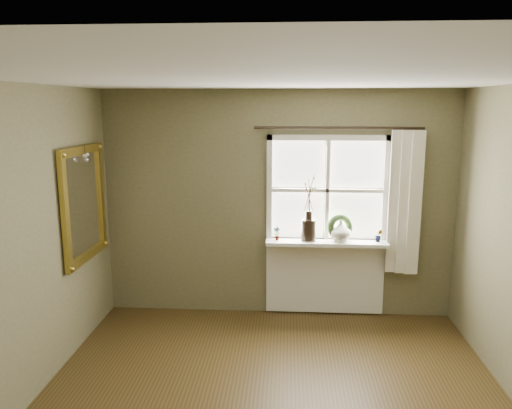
{
  "coord_description": "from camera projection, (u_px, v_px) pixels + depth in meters",
  "views": [
    {
      "loc": [
        0.1,
        -3.35,
        2.43
      ],
      "look_at": [
        -0.21,
        1.55,
        1.44
      ],
      "focal_mm": 35.0,
      "sensor_mm": 36.0,
      "label": 1
    }
  ],
  "objects": [
    {
      "name": "ceiling",
      "position": [
        273.0,
        78.0,
        3.25
      ],
      "size": [
        4.5,
        4.5,
        0.0
      ],
      "primitive_type": "plane",
      "color": "silver",
      "rests_on": "ground"
    },
    {
      "name": "curtain_rod",
      "position": [
        339.0,
        128.0,
        5.41
      ],
      "size": [
        1.84,
        0.03,
        0.03
      ],
      "primitive_type": "cylinder",
      "rotation": [
        0.0,
        1.57,
        0.0
      ],
      "color": "black",
      "rests_on": "wall_back"
    },
    {
      "name": "window_sill",
      "position": [
        326.0,
        243.0,
        5.62
      ],
      "size": [
        1.36,
        0.26,
        0.04
      ],
      "primitive_type": "cube",
      "color": "white",
      "rests_on": "wall_back"
    },
    {
      "name": "window_frame",
      "position": [
        327.0,
        190.0,
        5.61
      ],
      "size": [
        1.36,
        0.06,
        1.24
      ],
      "color": "white",
      "rests_on": "wall_back"
    },
    {
      "name": "potted_plant_right",
      "position": [
        379.0,
        235.0,
        5.57
      ],
      "size": [
        0.08,
        0.07,
        0.15
      ],
      "primitive_type": "imported",
      "rotation": [
        0.0,
        0.0,
        -0.02
      ],
      "color": "#273D1B",
      "rests_on": "window_sill"
    },
    {
      "name": "wall_back",
      "position": [
        278.0,
        204.0,
        5.75
      ],
      "size": [
        4.0,
        0.1,
        2.6
      ],
      "primitive_type": "cube",
      "color": "#686444",
      "rests_on": "ground"
    },
    {
      "name": "wreath",
      "position": [
        340.0,
        230.0,
        5.63
      ],
      "size": [
        0.33,
        0.23,
        0.31
      ],
      "primitive_type": "torus",
      "rotation": [
        1.36,
        0.0,
        0.36
      ],
      "color": "#273D1B",
      "rests_on": "window_sill"
    },
    {
      "name": "window_apron",
      "position": [
        325.0,
        276.0,
        5.82
      ],
      "size": [
        1.36,
        0.04,
        0.88
      ],
      "primitive_type": "cube",
      "color": "white",
      "rests_on": "ground"
    },
    {
      "name": "dark_jug",
      "position": [
        309.0,
        230.0,
        5.61
      ],
      "size": [
        0.19,
        0.19,
        0.24
      ],
      "primitive_type": "cylinder",
      "rotation": [
        0.0,
        0.0,
        0.15
      ],
      "color": "black",
      "rests_on": "window_sill"
    },
    {
      "name": "potted_plant_left",
      "position": [
        277.0,
        233.0,
        5.64
      ],
      "size": [
        0.09,
        0.08,
        0.15
      ],
      "primitive_type": "imported",
      "rotation": [
        0.0,
        0.0,
        -0.28
      ],
      "color": "#273D1B",
      "rests_on": "window_sill"
    },
    {
      "name": "curtain",
      "position": [
        404.0,
        203.0,
        5.49
      ],
      "size": [
        0.36,
        0.12,
        1.59
      ],
      "primitive_type": "cube",
      "color": "silver",
      "rests_on": "wall_back"
    },
    {
      "name": "gilt_mirror",
      "position": [
        84.0,
        203.0,
        5.07
      ],
      "size": [
        0.1,
        0.99,
        1.18
      ],
      "color": "white",
      "rests_on": "wall_left"
    },
    {
      "name": "cream_vase",
      "position": [
        341.0,
        231.0,
        5.58
      ],
      "size": [
        0.3,
        0.3,
        0.24
      ],
      "primitive_type": "imported",
      "rotation": [
        0.0,
        0.0,
        -0.38
      ],
      "color": "beige",
      "rests_on": "window_sill"
    }
  ]
}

